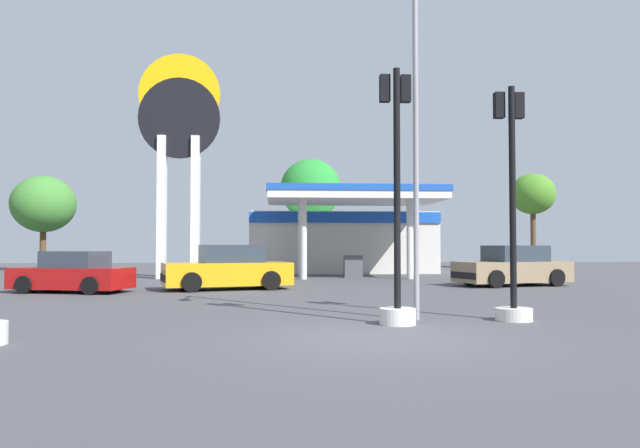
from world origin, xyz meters
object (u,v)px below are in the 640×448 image
(car_0, at_px, (512,267))
(tree_0, at_px, (43,204))
(station_pole_sign, at_px, (179,137))
(car_1, at_px, (228,269))
(traffic_signal_2, at_px, (512,237))
(tree_1, at_px, (311,189))
(corner_streetlamp, at_px, (418,116))
(traffic_signal_0, at_px, (397,236))
(car_2, at_px, (72,274))
(tree_2, at_px, (533,195))

(car_0, xyz_separation_m, tree_0, (-24.03, 15.43, 3.44))
(station_pole_sign, relative_size, tree_0, 1.84)
(car_1, height_order, tree_0, tree_0)
(traffic_signal_2, relative_size, tree_1, 0.70)
(corner_streetlamp, bearing_deg, traffic_signal_2, -1.23)
(station_pole_sign, bearing_deg, car_1, -67.81)
(traffic_signal_2, relative_size, corner_streetlamp, 0.69)
(tree_1, bearing_deg, traffic_signal_0, -89.50)
(car_0, xyz_separation_m, car_2, (-16.43, -2.23, -0.09))
(tree_1, distance_m, tree_2, 14.97)
(traffic_signal_0, bearing_deg, tree_1, 90.50)
(car_1, bearing_deg, station_pole_sign, 112.19)
(car_1, bearing_deg, tree_1, 76.98)
(car_1, xyz_separation_m, traffic_signal_0, (4.27, -10.09, 1.08))
(station_pole_sign, xyz_separation_m, tree_1, (6.98, 10.20, -1.57))
(car_0, distance_m, tree_1, 18.35)
(traffic_signal_0, bearing_deg, station_pole_sign, 112.63)
(traffic_signal_2, bearing_deg, corner_streetlamp, 178.77)
(station_pole_sign, relative_size, car_2, 2.57)
(traffic_signal_2, height_order, tree_1, tree_1)
(traffic_signal_0, height_order, tree_1, tree_1)
(tree_1, bearing_deg, station_pole_sign, -124.39)
(traffic_signal_2, height_order, tree_0, tree_0)
(car_0, relative_size, car_1, 0.98)
(car_2, xyz_separation_m, traffic_signal_0, (9.49, -9.05, 1.18))
(car_2, relative_size, corner_streetlamp, 0.57)
(car_0, distance_m, tree_2, 18.18)
(station_pole_sign, relative_size, car_0, 2.28)
(car_2, relative_size, traffic_signal_0, 0.80)
(station_pole_sign, bearing_deg, corner_streetlamp, -65.14)
(car_2, bearing_deg, tree_1, 63.40)
(car_0, bearing_deg, corner_streetlamp, -120.59)
(station_pole_sign, height_order, corner_streetlamp, station_pole_sign)
(tree_1, bearing_deg, car_0, -66.16)
(traffic_signal_0, height_order, traffic_signal_2, traffic_signal_0)
(traffic_signal_0, distance_m, traffic_signal_2, 2.68)
(traffic_signal_0, height_order, tree_0, tree_0)
(tree_0, bearing_deg, car_1, -52.35)
(traffic_signal_0, height_order, corner_streetlamp, corner_streetlamp)
(station_pole_sign, relative_size, traffic_signal_0, 2.06)
(car_1, relative_size, tree_1, 0.67)
(traffic_signal_2, bearing_deg, tree_2, 65.63)
(car_1, relative_size, corner_streetlamp, 0.66)
(corner_streetlamp, bearing_deg, tree_1, 91.72)
(car_0, distance_m, tree_0, 28.77)
(car_0, xyz_separation_m, car_1, (-11.21, -1.19, 0.01))
(corner_streetlamp, bearing_deg, traffic_signal_0, -138.56)
(car_0, height_order, tree_1, tree_1)
(tree_0, bearing_deg, tree_2, 0.79)
(tree_2, bearing_deg, corner_streetlamp, -117.98)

